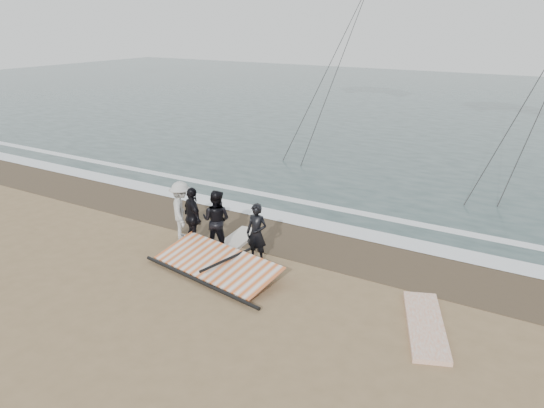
{
  "coord_description": "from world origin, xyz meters",
  "views": [
    {
      "loc": [
        6.61,
        -8.61,
        6.4
      ],
      "look_at": [
        -0.48,
        3.0,
        1.6
      ],
      "focal_mm": 35.0,
      "sensor_mm": 36.0,
      "label": 1
    }
  ],
  "objects": [
    {
      "name": "ground",
      "position": [
        0.0,
        0.0,
        0.0
      ],
      "size": [
        120.0,
        120.0,
        0.0
      ],
      "primitive_type": "plane",
      "color": "#8C704C",
      "rests_on": "ground"
    },
    {
      "name": "sea",
      "position": [
        0.0,
        33.0,
        0.01
      ],
      "size": [
        120.0,
        54.0,
        0.02
      ],
      "primitive_type": "cube",
      "color": "#233838",
      "rests_on": "ground"
    },
    {
      "name": "wet_sand",
      "position": [
        0.0,
        4.5,
        0.01
      ],
      "size": [
        120.0,
        2.8,
        0.01
      ],
      "primitive_type": "cube",
      "color": "#4C3D2B",
      "rests_on": "ground"
    },
    {
      "name": "foam_near",
      "position": [
        0.0,
        5.9,
        0.03
      ],
      "size": [
        120.0,
        0.9,
        0.01
      ],
      "primitive_type": "cube",
      "color": "white",
      "rests_on": "sea"
    },
    {
      "name": "foam_far",
      "position": [
        0.0,
        7.6,
        0.03
      ],
      "size": [
        120.0,
        0.45,
        0.01
      ],
      "primitive_type": "cube",
      "color": "white",
      "rests_on": "sea"
    },
    {
      "name": "man_main",
      "position": [
        -0.71,
        2.56,
        0.84
      ],
      "size": [
        0.63,
        0.43,
        1.68
      ],
      "primitive_type": "imported",
      "rotation": [
        0.0,
        0.0,
        0.05
      ],
      "color": "black",
      "rests_on": "ground"
    },
    {
      "name": "board_white",
      "position": [
        4.24,
        1.7,
        0.05
      ],
      "size": [
        1.73,
        2.83,
        0.11
      ],
      "primitive_type": "cube",
      "rotation": [
        0.0,
        0.0,
        0.38
      ],
      "color": "white",
      "rests_on": "ground"
    },
    {
      "name": "board_cream",
      "position": [
        -1.93,
        3.1,
        0.05
      ],
      "size": [
        0.98,
        2.61,
        0.11
      ],
      "primitive_type": "cube",
      "rotation": [
        0.0,
        0.0,
        0.12
      ],
      "color": "beige",
      "rests_on": "ground"
    },
    {
      "name": "trio_cluster",
      "position": [
        -2.93,
        2.67,
        0.9
      ],
      "size": [
        2.53,
        1.41,
        1.81
      ],
      "color": "black",
      "rests_on": "ground"
    },
    {
      "name": "sail_rig",
      "position": [
        -1.29,
        1.56,
        0.19
      ],
      "size": [
        4.13,
        2.27,
        0.49
      ],
      "color": "black",
      "rests_on": "ground"
    }
  ]
}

